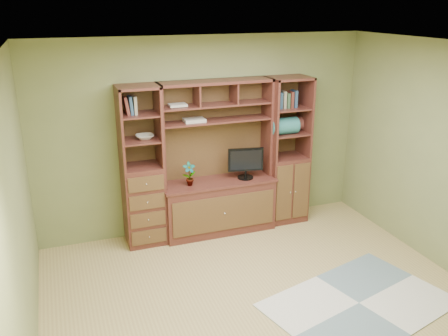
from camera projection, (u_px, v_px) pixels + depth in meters
name	position (u px, v px, depth m)	size (l,w,h in m)	color
room	(270.00, 187.00, 4.56)	(4.60, 4.10, 2.64)	tan
center_hutch	(218.00, 160.00, 6.22)	(1.54, 0.53, 2.05)	#4F231B
left_tower	(142.00, 167.00, 5.93)	(0.50, 0.45, 2.05)	#4F231B
right_tower	(287.00, 151.00, 6.59)	(0.55, 0.45, 2.05)	#4F231B
rug	(359.00, 303.00, 4.95)	(1.86, 1.24, 0.01)	#A6ACAB
monitor	(246.00, 158.00, 6.31)	(0.48, 0.21, 0.58)	black
orchid	(189.00, 174.00, 6.10)	(0.17, 0.11, 0.31)	#A46737
magazines	(194.00, 120.00, 6.02)	(0.27, 0.20, 0.04)	#B1AA97
bowl	(145.00, 137.00, 5.82)	(0.22, 0.22, 0.05)	beige
blanket_teal	(284.00, 126.00, 6.39)	(0.39, 0.23, 0.23)	#286968
blanket_red	(292.00, 124.00, 6.57)	(0.33, 0.19, 0.19)	brown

